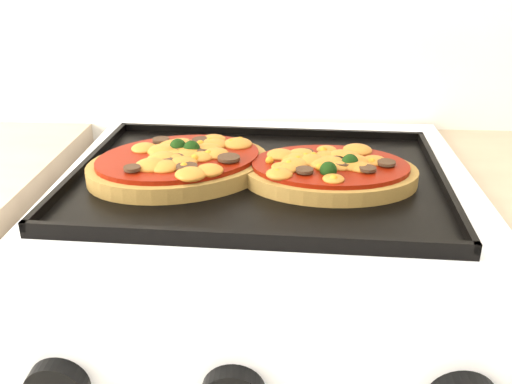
# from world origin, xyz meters

# --- Properties ---
(control_panel) EXTENTS (0.60, 0.02, 0.09)m
(control_panel) POSITION_xyz_m (0.04, 1.39, 0.85)
(control_panel) COLOR white
(control_panel) RESTS_ON stove
(baking_tray) EXTENTS (0.52, 0.39, 0.02)m
(baking_tray) POSITION_xyz_m (0.03, 1.71, 0.92)
(baking_tray) COLOR black
(baking_tray) RESTS_ON stove
(pizza_left) EXTENTS (0.31, 0.28, 0.04)m
(pizza_left) POSITION_xyz_m (-0.08, 1.71, 0.94)
(pizza_left) COLOR #A78039
(pizza_left) RESTS_ON baking_tray
(pizza_right) EXTENTS (0.24, 0.17, 0.03)m
(pizza_right) POSITION_xyz_m (0.13, 1.70, 0.94)
(pizza_right) COLOR #A78039
(pizza_right) RESTS_ON baking_tray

